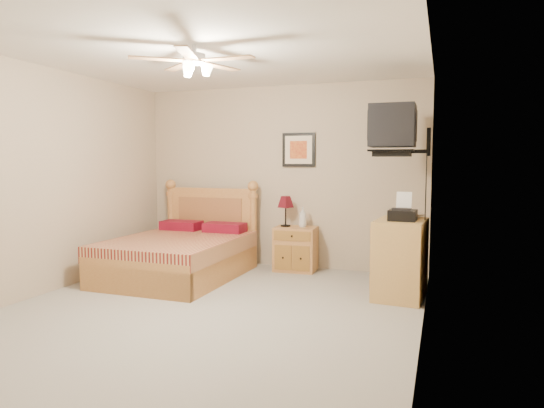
% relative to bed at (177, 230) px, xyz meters
% --- Properties ---
extents(floor, '(4.50, 4.50, 0.00)m').
position_rel_bed_xyz_m(floor, '(0.99, -1.12, -0.60)').
color(floor, gray).
rests_on(floor, ground).
extents(ceiling, '(4.00, 4.50, 0.04)m').
position_rel_bed_xyz_m(ceiling, '(0.99, -1.12, 1.90)').
color(ceiling, white).
rests_on(ceiling, ground).
extents(wall_back, '(4.00, 0.04, 2.50)m').
position_rel_bed_xyz_m(wall_back, '(0.99, 1.13, 0.65)').
color(wall_back, tan).
rests_on(wall_back, ground).
extents(wall_front, '(4.00, 0.04, 2.50)m').
position_rel_bed_xyz_m(wall_front, '(0.99, -3.37, 0.65)').
color(wall_front, tan).
rests_on(wall_front, ground).
extents(wall_left, '(0.04, 4.50, 2.50)m').
position_rel_bed_xyz_m(wall_left, '(-1.01, -1.12, 0.65)').
color(wall_left, tan).
rests_on(wall_left, ground).
extents(wall_right, '(0.04, 4.50, 2.50)m').
position_rel_bed_xyz_m(wall_right, '(2.99, -1.12, 0.65)').
color(wall_right, tan).
rests_on(wall_right, ground).
extents(bed, '(1.43, 1.87, 1.20)m').
position_rel_bed_xyz_m(bed, '(0.00, 0.00, 0.00)').
color(bed, '#AB6934').
rests_on(bed, ground).
extents(nightstand, '(0.57, 0.44, 0.59)m').
position_rel_bed_xyz_m(nightstand, '(1.29, 0.88, -0.31)').
color(nightstand, '#9F6F38').
rests_on(nightstand, ground).
extents(table_lamp, '(0.28, 0.28, 0.41)m').
position_rel_bed_xyz_m(table_lamp, '(1.14, 0.91, 0.19)').
color(table_lamp, '#520B16').
rests_on(table_lamp, nightstand).
extents(lotion_bottle, '(0.13, 0.13, 0.27)m').
position_rel_bed_xyz_m(lotion_bottle, '(1.38, 0.92, 0.12)').
color(lotion_bottle, silver).
rests_on(lotion_bottle, nightstand).
extents(framed_picture, '(0.46, 0.04, 0.46)m').
position_rel_bed_xyz_m(framed_picture, '(1.26, 1.11, 1.02)').
color(framed_picture, black).
rests_on(framed_picture, wall_back).
extents(dresser, '(0.55, 0.75, 0.84)m').
position_rel_bed_xyz_m(dresser, '(2.72, 0.02, -0.18)').
color(dresser, '#B2894B').
rests_on(dresser, ground).
extents(fax_machine, '(0.29, 0.31, 0.30)m').
position_rel_bed_xyz_m(fax_machine, '(2.74, -0.06, 0.39)').
color(fax_machine, black).
rests_on(fax_machine, dresser).
extents(magazine_lower, '(0.23, 0.28, 0.02)m').
position_rel_bed_xyz_m(magazine_lower, '(2.71, 0.26, 0.25)').
color(magazine_lower, '#C1B19B').
rests_on(magazine_lower, dresser).
extents(magazine_upper, '(0.27, 0.33, 0.02)m').
position_rel_bed_xyz_m(magazine_upper, '(2.73, 0.29, 0.28)').
color(magazine_upper, gray).
rests_on(magazine_upper, magazine_lower).
extents(wall_tv, '(0.56, 0.46, 0.58)m').
position_rel_bed_xyz_m(wall_tv, '(2.74, 0.22, 1.21)').
color(wall_tv, black).
rests_on(wall_tv, wall_right).
extents(ceiling_fan, '(1.14, 1.14, 0.28)m').
position_rel_bed_xyz_m(ceiling_fan, '(0.99, -1.32, 1.76)').
color(ceiling_fan, white).
rests_on(ceiling_fan, ceiling).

